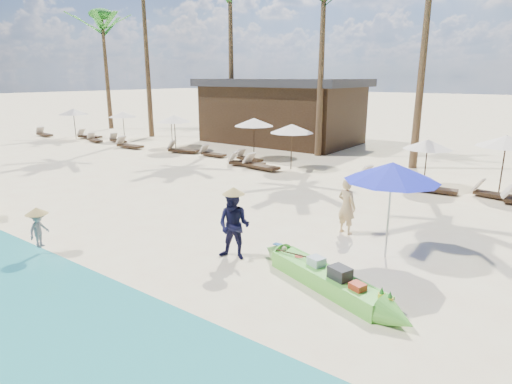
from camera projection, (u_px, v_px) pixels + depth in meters
The scene contains 29 objects.
ground at pixel (180, 242), 11.84m from camera, with size 240.00×240.00×0.00m, color #F6E9B6.
green_canoe at pixel (326, 279), 9.24m from camera, with size 4.74×1.92×0.63m.
tourist at pixel (347, 206), 12.33m from camera, with size 0.60×0.39×1.63m, color tan.
vendor_green at pixel (234, 226), 10.58m from camera, with size 0.84×0.66×1.74m, color black.
vendor_yellow at pixel (39, 229), 10.93m from camera, with size 0.61×0.35×0.95m, color gray.
blue_umbrella at pixel (392, 172), 10.30m from camera, with size 2.28×2.28×2.45m.
resort_parasol_0 at pixel (73, 112), 31.14m from camera, with size 2.12×2.12×2.19m.
lounger_0_left at pixel (44, 134), 32.83m from camera, with size 1.87×0.73×0.62m.
lounger_0_right at pixel (88, 136), 31.62m from camera, with size 1.95×1.08×0.63m.
resort_parasol_1 at pixel (123, 114), 30.50m from camera, with size 1.98×1.98×2.04m.
lounger_1_left at pixel (94, 139), 29.97m from camera, with size 1.70×0.85×0.55m.
lounger_1_right at pixel (117, 140), 29.64m from camera, with size 1.72×0.78×0.56m.
resort_parasol_2 at pixel (171, 119), 27.73m from camera, with size 1.89×1.89×1.95m.
lounger_2_left at pixel (129, 145), 27.33m from camera, with size 2.00×0.77×0.66m.
resort_parasol_3 at pixel (174, 119), 25.97m from camera, with size 2.12×2.12×2.19m.
lounger_3_left at pixel (182, 149), 25.61m from camera, with size 2.00×1.17×0.65m.
lounger_3_right at pixel (212, 153), 24.51m from camera, with size 1.68×0.54×0.57m.
resort_parasol_4 at pixel (254, 122), 23.40m from camera, with size 2.18×2.18×2.25m.
lounger_4_left at pixel (248, 158), 23.12m from camera, with size 1.72×0.77×0.56m.
lounger_4_right at pixel (245, 162), 21.84m from camera, with size 1.99×1.01×0.65m.
resort_parasol_5 at pixel (292, 129), 20.79m from camera, with size 2.15×2.15×2.21m.
lounger_5_left at pixel (259, 165), 21.08m from camera, with size 2.04×0.81×0.68m.
resort_parasol_6 at pixel (428, 144), 17.18m from camera, with size 1.94×1.94×2.00m.
lounger_6_left at pixel (379, 180), 18.02m from camera, with size 2.07×1.04×0.67m.
lounger_6_right at pixel (432, 188), 16.86m from camera, with size 1.79×0.72×0.59m.
resort_parasol_7 at pixel (506, 141), 16.39m from camera, with size 2.20×2.20×2.27m.
lounger_7_left at pixel (495, 193), 16.05m from camera, with size 1.78×0.76×0.59m.
palm_0 at pixel (103, 31), 35.82m from camera, with size 2.08×2.08×9.90m.
pavilion_west at pixel (281, 110), 29.47m from camera, with size 10.80×6.60×4.30m.
Camera 1 is at (8.23, -7.70, 4.43)m, focal length 30.00 mm.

